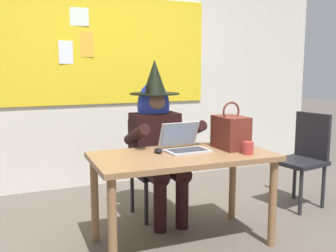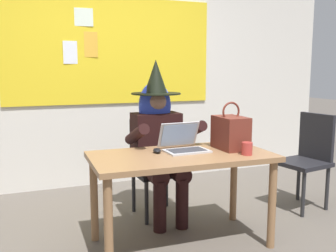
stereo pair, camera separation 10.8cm
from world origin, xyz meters
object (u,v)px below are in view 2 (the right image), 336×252
object	(u,v)px
chair_at_desk	(154,161)
computer_mouse	(157,151)
handbag	(231,132)
desk_main	(181,166)
coffee_mug	(247,149)
laptop	(184,144)
chair_extra_corner	(308,155)
person_costumed	(158,133)

from	to	relation	value
chair_at_desk	computer_mouse	size ratio (longest dim) A/B	8.48
chair_at_desk	handbag	xyz separation A→B (m)	(0.41, -0.69, 0.36)
desk_main	handbag	bearing A→B (deg)	3.32
handbag	coffee_mug	bearing A→B (deg)	-89.34
laptop	chair_extra_corner	bearing A→B (deg)	5.83
chair_at_desk	chair_extra_corner	bearing A→B (deg)	71.39
chair_at_desk	chair_extra_corner	size ratio (longest dim) A/B	0.96
handbag	coffee_mug	size ratio (longest dim) A/B	3.98
chair_at_desk	coffee_mug	size ratio (longest dim) A/B	9.29
handbag	computer_mouse	bearing A→B (deg)	172.31
desk_main	laptop	bearing A→B (deg)	58.73
coffee_mug	desk_main	bearing A→B (deg)	154.47
laptop	computer_mouse	world-z (taller)	laptop
laptop	chair_at_desk	bearing A→B (deg)	91.69
coffee_mug	chair_extra_corner	distance (m)	1.18
computer_mouse	handbag	world-z (taller)	handbag
chair_at_desk	chair_extra_corner	world-z (taller)	chair_extra_corner
desk_main	coffee_mug	distance (m)	0.51
computer_mouse	laptop	bearing A→B (deg)	13.34
desk_main	computer_mouse	distance (m)	0.22
laptop	handbag	world-z (taller)	handbag
chair_at_desk	coffee_mug	xyz separation A→B (m)	(0.41, -0.92, 0.27)
chair_extra_corner	chair_at_desk	bearing A→B (deg)	-25.70
person_costumed	laptop	distance (m)	0.48
computer_mouse	coffee_mug	bearing A→B (deg)	-15.12
chair_extra_corner	person_costumed	bearing A→B (deg)	-21.19
desk_main	laptop	size ratio (longest dim) A/B	4.02
laptop	coffee_mug	size ratio (longest dim) A/B	3.61
computer_mouse	handbag	distance (m)	0.61
computer_mouse	chair_extra_corner	xyz separation A→B (m)	(1.63, 0.19, -0.21)
chair_at_desk	person_costumed	distance (m)	0.31
laptop	chair_extra_corner	world-z (taller)	laptop
person_costumed	chair_extra_corner	xyz separation A→B (m)	(1.44, -0.29, -0.26)
chair_at_desk	chair_extra_corner	distance (m)	1.50
computer_mouse	desk_main	bearing A→B (deg)	-21.15
chair_at_desk	coffee_mug	distance (m)	1.04
person_costumed	handbag	xyz separation A→B (m)	(0.41, -0.56, 0.07)
chair_at_desk	coffee_mug	world-z (taller)	chair_at_desk
desk_main	laptop	world-z (taller)	laptop
chair_at_desk	computer_mouse	world-z (taller)	chair_at_desk
chair_at_desk	coffee_mug	bearing A→B (deg)	21.44
desk_main	laptop	xyz separation A→B (m)	(0.07, 0.11, 0.14)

